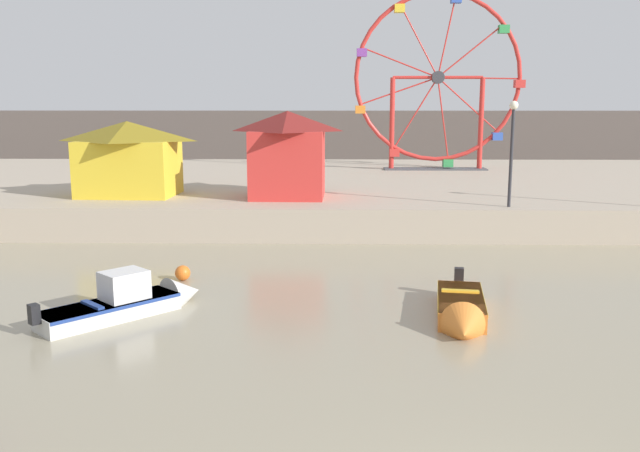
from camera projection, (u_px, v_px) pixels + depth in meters
quay_promenade at (374, 189)px, 34.94m from camera, size 110.00×21.80×1.26m
distant_town_skyline at (360, 139)px, 53.60m from camera, size 140.00×3.00×4.40m
motorboat_orange_hull at (461, 312)px, 15.69m from camera, size 1.58×3.86×1.06m
motorboat_pale_grey at (133, 300)px, 16.32m from camera, size 3.61×3.73×1.37m
ferris_wheel_red_frame at (438, 81)px, 37.72m from camera, size 9.53×1.20×9.85m
carnival_booth_red_striped at (288, 153)px, 27.11m from camera, size 3.24×3.30×3.46m
carnival_booth_yellow_awning at (128, 157)px, 27.59m from camera, size 4.25×3.27×3.04m
promenade_lamp_near at (512, 138)px, 24.38m from camera, size 0.32×0.32×3.84m
mooring_buoy_orange at (183, 273)px, 19.36m from camera, size 0.44×0.44×0.44m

